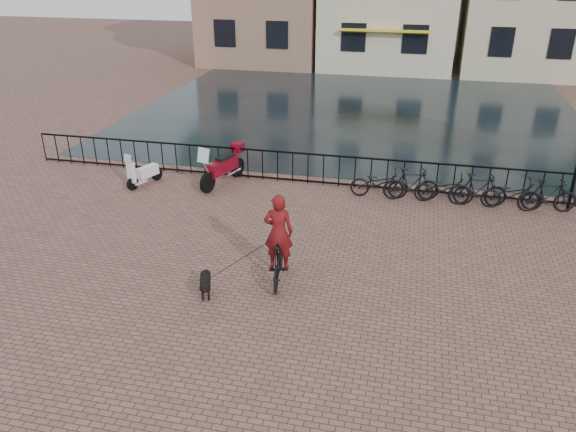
% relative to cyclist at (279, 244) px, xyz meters
% --- Properties ---
extents(ground, '(100.00, 100.00, 0.00)m').
position_rel_cyclist_xyz_m(ground, '(0.00, -2.08, -0.94)').
color(ground, brown).
rests_on(ground, ground).
extents(canal_water, '(20.00, 20.00, 0.00)m').
position_rel_cyclist_xyz_m(canal_water, '(0.00, 15.22, -0.94)').
color(canal_water, black).
rests_on(canal_water, ground).
extents(railing, '(20.00, 0.05, 1.02)m').
position_rel_cyclist_xyz_m(railing, '(0.00, 5.92, -0.44)').
color(railing, black).
rests_on(railing, ground).
extents(cyclist, '(0.84, 1.87, 2.48)m').
position_rel_cyclist_xyz_m(cyclist, '(0.00, 0.00, 0.00)').
color(cyclist, black).
rests_on(cyclist, ground).
extents(dog, '(0.54, 0.88, 0.57)m').
position_rel_cyclist_xyz_m(dog, '(-1.40, -0.94, -0.66)').
color(dog, black).
rests_on(dog, ground).
extents(motorcycle, '(1.10, 2.14, 1.49)m').
position_rel_cyclist_xyz_m(motorcycle, '(-3.13, 5.26, -0.20)').
color(motorcycle, maroon).
rests_on(motorcycle, ground).
extents(scooter, '(0.83, 1.35, 1.21)m').
position_rel_cyclist_xyz_m(scooter, '(-5.54, 4.63, -0.34)').
color(scooter, white).
rests_on(scooter, ground).
extents(parked_bike_0, '(1.75, 0.70, 0.90)m').
position_rel_cyclist_xyz_m(parked_bike_0, '(1.80, 5.32, -0.49)').
color(parked_bike_0, black).
rests_on(parked_bike_0, ground).
extents(parked_bike_1, '(1.72, 0.73, 1.00)m').
position_rel_cyclist_xyz_m(parked_bike_1, '(2.75, 5.32, -0.44)').
color(parked_bike_1, black).
rests_on(parked_bike_1, ground).
extents(parked_bike_2, '(1.73, 0.63, 0.90)m').
position_rel_cyclist_xyz_m(parked_bike_2, '(3.70, 5.32, -0.49)').
color(parked_bike_2, black).
rests_on(parked_bike_2, ground).
extents(parked_bike_3, '(1.70, 0.63, 1.00)m').
position_rel_cyclist_xyz_m(parked_bike_3, '(4.65, 5.32, -0.44)').
color(parked_bike_3, black).
rests_on(parked_bike_3, ground).
extents(parked_bike_4, '(1.75, 0.69, 0.90)m').
position_rel_cyclist_xyz_m(parked_bike_4, '(5.60, 5.32, -0.49)').
color(parked_bike_4, black).
rests_on(parked_bike_4, ground).
extents(parked_bike_5, '(1.72, 0.75, 1.00)m').
position_rel_cyclist_xyz_m(parked_bike_5, '(6.55, 5.32, -0.44)').
color(parked_bike_5, black).
rests_on(parked_bike_5, ground).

